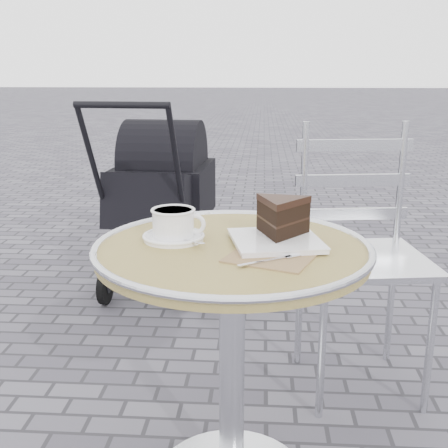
# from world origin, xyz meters

# --- Properties ---
(cafe_table) EXTENTS (0.72, 0.72, 0.74)m
(cafe_table) POSITION_xyz_m (0.00, 0.00, 0.57)
(cafe_table) COLOR silver
(cafe_table) RESTS_ON ground
(cappuccino_set) EXTENTS (0.17, 0.16, 0.08)m
(cappuccino_set) POSITION_xyz_m (-0.16, 0.04, 0.77)
(cappuccino_set) COLOR white
(cappuccino_set) RESTS_ON cafe_table
(cake_plate_set) EXTENTS (0.27, 0.36, 0.12)m
(cake_plate_set) POSITION_xyz_m (0.12, 0.04, 0.79)
(cake_plate_set) COLOR #8F6D4E
(cake_plate_set) RESTS_ON cafe_table
(bistro_chair) EXTENTS (0.50, 0.50, 0.99)m
(bistro_chair) POSITION_xyz_m (0.43, 0.67, 0.61)
(bistro_chair) COLOR silver
(bistro_chair) RESTS_ON ground
(baby_stroller) EXTENTS (0.52, 1.03, 1.04)m
(baby_stroller) POSITION_xyz_m (-0.49, 1.63, 0.47)
(baby_stroller) COLOR black
(baby_stroller) RESTS_ON ground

